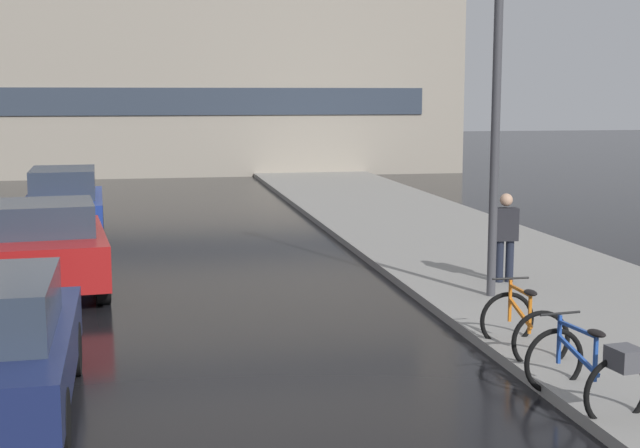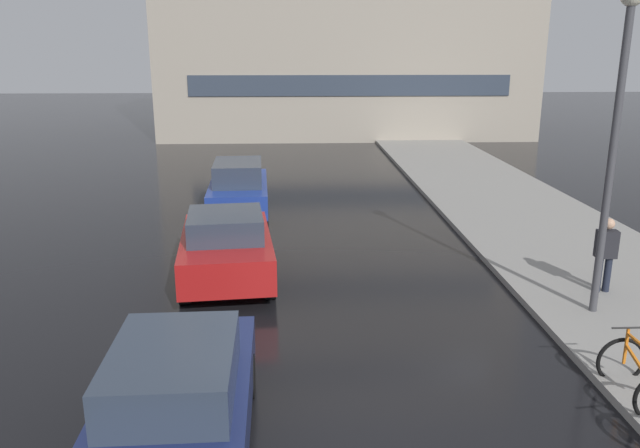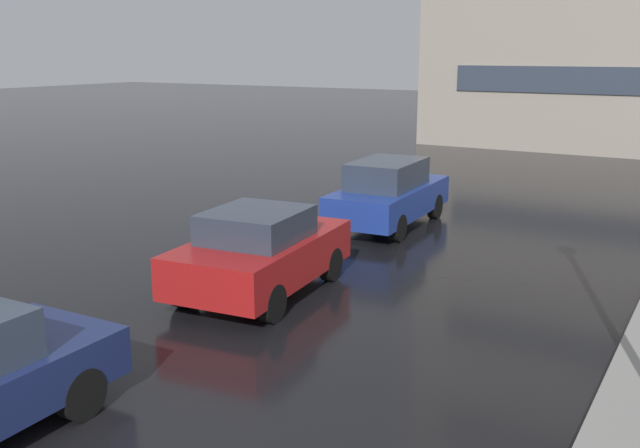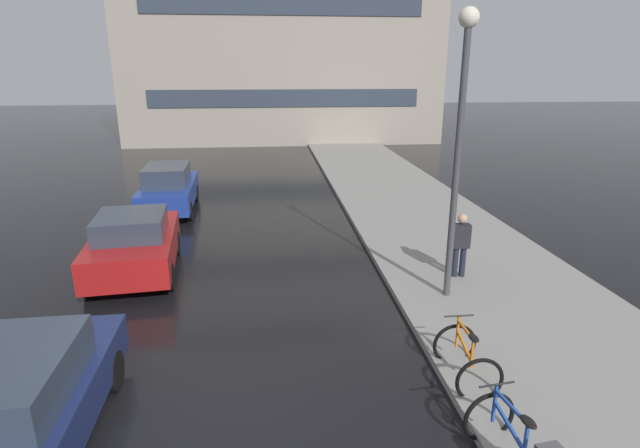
% 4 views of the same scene
% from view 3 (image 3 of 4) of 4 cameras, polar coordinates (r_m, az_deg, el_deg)
% --- Properties ---
extents(car_red, '(2.28, 3.98, 1.57)m').
position_cam_3_polar(car_red, '(12.75, -4.80, -2.19)').
color(car_red, '#AD1919').
rests_on(car_red, ground).
extents(car_blue, '(1.94, 4.32, 1.67)m').
position_cam_3_polar(car_blue, '(17.73, 5.50, 2.46)').
color(car_blue, navy).
rests_on(car_blue, ground).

